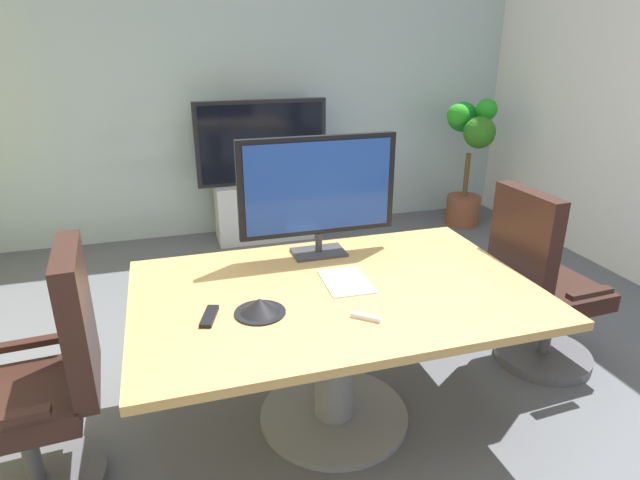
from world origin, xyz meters
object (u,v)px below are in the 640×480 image
conference_table (335,323)px  wall_display_unit (264,194)px  office_chair_right (540,295)px  potted_plant (468,152)px  office_chair_left (45,398)px  tv_monitor (318,189)px  remote_control (209,316)px  conference_phone (260,307)px

conference_table → wall_display_unit: bearing=86.3°
office_chair_right → potted_plant: bearing=-24.8°
office_chair_left → tv_monitor: bearing=106.9°
conference_table → remote_control: size_ratio=10.93×
conference_table → office_chair_right: 1.29m
conference_table → remote_control: remote_control is taller
conference_phone → office_chair_right: bearing=8.6°
office_chair_left → office_chair_right: (2.55, 0.19, 0.00)m
office_chair_right → wall_display_unit: size_ratio=0.83×
tv_monitor → remote_control: bearing=-139.6°
conference_table → remote_control: (-0.59, -0.11, 0.20)m
conference_table → tv_monitor: bearing=84.0°
potted_plant → conference_phone: potted_plant is taller
office_chair_right → remote_control: office_chair_right is taller
wall_display_unit → potted_plant: bearing=-5.5°
tv_monitor → wall_display_unit: size_ratio=0.64×
conference_table → tv_monitor: (0.05, 0.43, 0.55)m
conference_table → conference_phone: size_ratio=8.44×
wall_display_unit → potted_plant: wall_display_unit is taller
office_chair_right → tv_monitor: tv_monitor is taller
wall_display_unit → office_chair_left: bearing=-118.0°
office_chair_right → potted_plant: size_ratio=0.86×
conference_table → office_chair_left: 1.28m
remote_control → office_chair_left: bearing=-165.4°
office_chair_right → conference_phone: (-1.66, -0.25, 0.31)m
office_chair_left → conference_table: bearing=89.2°
conference_table → conference_phone: (-0.38, -0.13, 0.22)m
wall_display_unit → conference_phone: size_ratio=5.95×
conference_table → office_chair_left: bearing=-176.8°
office_chair_left → tv_monitor: (1.32, 0.51, 0.64)m
office_chair_left → potted_plant: (3.49, 2.53, 0.30)m
conference_table → remote_control: bearing=-169.5°
office_chair_left → tv_monitor: size_ratio=1.30×
potted_plant → remote_control: size_ratio=7.47×
wall_display_unit → potted_plant: 2.07m
office_chair_right → remote_control: (-1.87, -0.23, 0.29)m
office_chair_right → office_chair_left: bearing=91.2°
office_chair_left → conference_phone: 0.95m
conference_table → tv_monitor: 0.70m
wall_display_unit → conference_phone: bearing=-101.2°
office_chair_left → remote_control: 0.74m
conference_table → potted_plant: 3.31m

